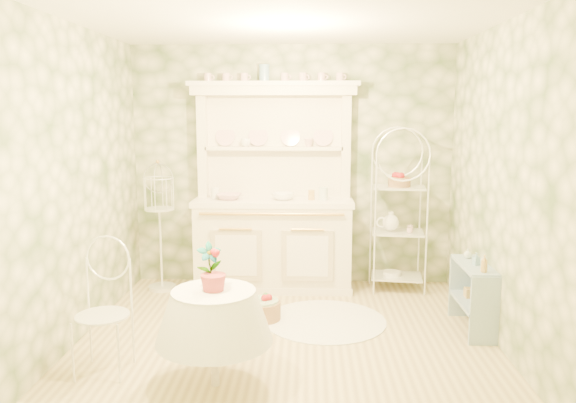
{
  "coord_description": "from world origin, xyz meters",
  "views": [
    {
      "loc": [
        0.18,
        -4.57,
        1.96
      ],
      "look_at": [
        0.0,
        0.5,
        1.15
      ],
      "focal_mm": 35.0,
      "sensor_mm": 36.0,
      "label": 1
    }
  ],
  "objects_px": {
    "cafe_chair": "(102,309)",
    "birdcage_stand": "(160,222)",
    "round_table": "(214,332)",
    "floor_basket": "(263,309)",
    "side_shelf": "(473,297)",
    "kitchen_dresser": "(273,187)",
    "bakers_rack": "(399,205)"
  },
  "relations": [
    {
      "from": "bakers_rack",
      "to": "side_shelf",
      "type": "relative_size",
      "value": 2.66
    },
    {
      "from": "bakers_rack",
      "to": "side_shelf",
      "type": "xyz_separation_m",
      "value": [
        0.51,
        -1.16,
        -0.64
      ]
    },
    {
      "from": "round_table",
      "to": "kitchen_dresser",
      "type": "bearing_deg",
      "value": 83.02
    },
    {
      "from": "round_table",
      "to": "birdcage_stand",
      "type": "relative_size",
      "value": 0.53
    },
    {
      "from": "side_shelf",
      "to": "kitchen_dresser",
      "type": "bearing_deg",
      "value": 145.43
    },
    {
      "from": "round_table",
      "to": "cafe_chair",
      "type": "distance_m",
      "value": 0.9
    },
    {
      "from": "kitchen_dresser",
      "to": "birdcage_stand",
      "type": "height_order",
      "value": "kitchen_dresser"
    },
    {
      "from": "bakers_rack",
      "to": "floor_basket",
      "type": "bearing_deg",
      "value": -138.09
    },
    {
      "from": "floor_basket",
      "to": "kitchen_dresser",
      "type": "bearing_deg",
      "value": 87.61
    },
    {
      "from": "birdcage_stand",
      "to": "cafe_chair",
      "type": "bearing_deg",
      "value": -87.49
    },
    {
      "from": "round_table",
      "to": "floor_basket",
      "type": "bearing_deg",
      "value": 79.57
    },
    {
      "from": "kitchen_dresser",
      "to": "cafe_chair",
      "type": "height_order",
      "value": "kitchen_dresser"
    },
    {
      "from": "cafe_chair",
      "to": "birdcage_stand",
      "type": "relative_size",
      "value": 0.66
    },
    {
      "from": "round_table",
      "to": "birdcage_stand",
      "type": "height_order",
      "value": "birdcage_stand"
    },
    {
      "from": "cafe_chair",
      "to": "bakers_rack",
      "type": "bearing_deg",
      "value": 45.14
    },
    {
      "from": "cafe_chair",
      "to": "round_table",
      "type": "bearing_deg",
      "value": -6.29
    },
    {
      "from": "kitchen_dresser",
      "to": "birdcage_stand",
      "type": "xyz_separation_m",
      "value": [
        -1.24,
        -0.09,
        -0.39
      ]
    },
    {
      "from": "kitchen_dresser",
      "to": "round_table",
      "type": "xyz_separation_m",
      "value": [
        -0.28,
        -2.3,
        -0.74
      ]
    },
    {
      "from": "kitchen_dresser",
      "to": "floor_basket",
      "type": "height_order",
      "value": "kitchen_dresser"
    },
    {
      "from": "bakers_rack",
      "to": "floor_basket",
      "type": "xyz_separation_m",
      "value": [
        -1.42,
        -1.0,
        -0.85
      ]
    },
    {
      "from": "bakers_rack",
      "to": "round_table",
      "type": "xyz_separation_m",
      "value": [
        -1.66,
        -2.3,
        -0.55
      ]
    },
    {
      "from": "side_shelf",
      "to": "floor_basket",
      "type": "height_order",
      "value": "side_shelf"
    },
    {
      "from": "birdcage_stand",
      "to": "floor_basket",
      "type": "distance_m",
      "value": 1.64
    },
    {
      "from": "birdcage_stand",
      "to": "bakers_rack",
      "type": "bearing_deg",
      "value": 1.93
    },
    {
      "from": "bakers_rack",
      "to": "birdcage_stand",
      "type": "xyz_separation_m",
      "value": [
        -2.62,
        -0.09,
        -0.19
      ]
    },
    {
      "from": "cafe_chair",
      "to": "side_shelf",
      "type": "bearing_deg",
      "value": 22.73
    },
    {
      "from": "side_shelf",
      "to": "birdcage_stand",
      "type": "bearing_deg",
      "value": 158.19
    },
    {
      "from": "round_table",
      "to": "bakers_rack",
      "type": "bearing_deg",
      "value": 54.21
    },
    {
      "from": "side_shelf",
      "to": "cafe_chair",
      "type": "distance_m",
      "value": 3.19
    },
    {
      "from": "round_table",
      "to": "floor_basket",
      "type": "relative_size",
      "value": 2.46
    },
    {
      "from": "cafe_chair",
      "to": "floor_basket",
      "type": "height_order",
      "value": "cafe_chair"
    },
    {
      "from": "side_shelf",
      "to": "round_table",
      "type": "xyz_separation_m",
      "value": [
        -2.16,
        -1.14,
        0.1
      ]
    }
  ]
}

